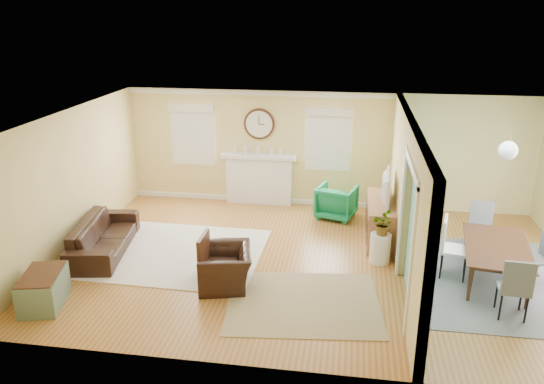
% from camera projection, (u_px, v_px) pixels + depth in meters
% --- Properties ---
extents(floor, '(9.00, 9.00, 0.00)m').
position_uv_depth(floor, '(314.00, 263.00, 9.47)').
color(floor, '#955825').
rests_on(floor, ground).
extents(wall_back, '(9.00, 0.02, 2.60)m').
position_uv_depth(wall_back, '(326.00, 150.00, 11.84)').
color(wall_back, '#E2CC7E').
rests_on(wall_back, ground).
extents(wall_front, '(9.00, 0.02, 2.60)m').
position_uv_depth(wall_front, '(296.00, 279.00, 6.25)').
color(wall_front, '#E2CC7E').
rests_on(wall_front, ground).
extents(wall_left, '(0.02, 6.00, 2.60)m').
position_uv_depth(wall_left, '(70.00, 182.00, 9.69)').
color(wall_left, '#E2CC7E').
rests_on(wall_left, ground).
extents(ceiling, '(9.00, 6.00, 0.02)m').
position_uv_depth(ceiling, '(318.00, 119.00, 8.61)').
color(ceiling, white).
rests_on(ceiling, wall_back).
extents(partition, '(0.17, 6.00, 2.60)m').
position_uv_depth(partition, '(405.00, 191.00, 9.07)').
color(partition, '#E2CC7E').
rests_on(partition, ground).
extents(fireplace, '(1.70, 0.30, 1.17)m').
position_uv_depth(fireplace, '(259.00, 178.00, 12.18)').
color(fireplace, white).
rests_on(fireplace, ground).
extents(wall_clock, '(0.70, 0.07, 0.70)m').
position_uv_depth(wall_clock, '(259.00, 124.00, 11.84)').
color(wall_clock, '#442313').
rests_on(wall_clock, wall_back).
extents(window_left, '(1.05, 0.13, 1.42)m').
position_uv_depth(window_left, '(193.00, 130.00, 12.11)').
color(window_left, white).
rests_on(window_left, wall_back).
extents(window_right, '(1.05, 0.13, 1.42)m').
position_uv_depth(window_right, '(328.00, 135.00, 11.67)').
color(window_right, white).
rests_on(window_right, wall_back).
extents(pendant, '(0.30, 0.30, 0.55)m').
position_uv_depth(pendant, '(508.00, 150.00, 8.31)').
color(pendant, gold).
rests_on(pendant, ceiling).
extents(rug_cream, '(3.05, 2.66, 0.02)m').
position_uv_depth(rug_cream, '(180.00, 253.00, 9.84)').
color(rug_cream, beige).
rests_on(rug_cream, floor).
extents(rug_jute, '(2.53, 2.15, 0.01)m').
position_uv_depth(rug_jute, '(303.00, 303.00, 8.20)').
color(rug_jute, tan).
rests_on(rug_jute, floor).
extents(rug_grey, '(2.63, 3.29, 0.01)m').
position_uv_depth(rug_grey, '(494.00, 280.00, 8.86)').
color(rug_grey, slate).
rests_on(rug_grey, floor).
extents(sofa, '(1.16, 2.23, 0.62)m').
position_uv_depth(sofa, '(104.00, 236.00, 9.82)').
color(sofa, black).
rests_on(sofa, floor).
extents(eames_chair, '(1.05, 1.14, 0.63)m').
position_uv_depth(eames_chair, '(225.00, 267.00, 8.64)').
color(eames_chair, black).
rests_on(eames_chair, floor).
extents(green_chair, '(0.95, 0.97, 0.72)m').
position_uv_depth(green_chair, '(337.00, 202.00, 11.41)').
color(green_chair, '#1A6B48').
rests_on(green_chair, floor).
extents(trunk, '(0.76, 1.02, 0.53)m').
position_uv_depth(trunk, '(43.00, 289.00, 8.08)').
color(trunk, slate).
rests_on(trunk, floor).
extents(credenza, '(0.55, 1.61, 0.80)m').
position_uv_depth(credenza, '(381.00, 221.00, 10.30)').
color(credenza, '#916848').
rests_on(credenza, floor).
extents(tv, '(0.18, 1.02, 0.58)m').
position_uv_depth(tv, '(382.00, 187.00, 10.07)').
color(tv, black).
rests_on(tv, credenza).
extents(garden_stool, '(0.37, 0.37, 0.54)m').
position_uv_depth(garden_stool, '(380.00, 248.00, 9.43)').
color(garden_stool, white).
rests_on(garden_stool, floor).
extents(potted_plant, '(0.35, 0.40, 0.42)m').
position_uv_depth(potted_plant, '(382.00, 223.00, 9.27)').
color(potted_plant, '#337F33').
rests_on(potted_plant, garden_stool).
extents(dining_table, '(1.27, 1.94, 0.64)m').
position_uv_depth(dining_table, '(497.00, 264.00, 8.76)').
color(dining_table, '#442313').
rests_on(dining_table, floor).
extents(dining_chair_n, '(0.44, 0.44, 0.94)m').
position_uv_depth(dining_chair_n, '(482.00, 224.00, 9.72)').
color(dining_chair_n, slate).
rests_on(dining_chair_n, floor).
extents(dining_chair_s, '(0.46, 0.46, 0.97)m').
position_uv_depth(dining_chair_s, '(514.00, 281.00, 7.67)').
color(dining_chair_s, slate).
rests_on(dining_chair_s, floor).
extents(dining_chair_w, '(0.54, 0.54, 1.04)m').
position_uv_depth(dining_chair_w, '(456.00, 243.00, 8.81)').
color(dining_chair_w, white).
rests_on(dining_chair_w, floor).
extents(dining_chair_e, '(0.47, 0.47, 0.87)m').
position_uv_depth(dining_chair_e, '(537.00, 254.00, 8.66)').
color(dining_chair_e, slate).
rests_on(dining_chair_e, floor).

